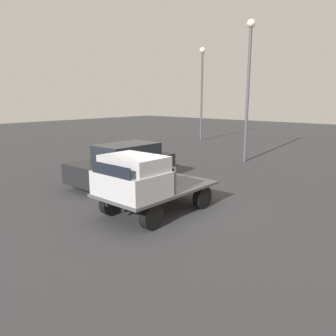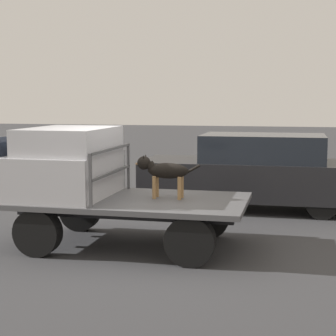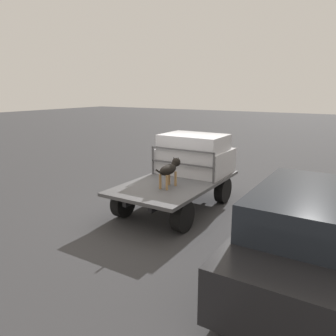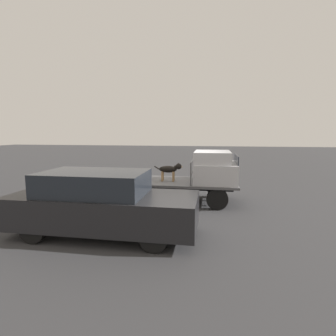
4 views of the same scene
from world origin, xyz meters
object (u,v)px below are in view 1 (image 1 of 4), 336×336
at_px(parked_sedan, 124,163).
at_px(light_pole_near, 249,74).
at_px(dog, 166,170).
at_px(flatbed_truck, 158,194).

distance_m(parked_sedan, light_pole_near, 8.43).
relative_size(dog, parked_sedan, 0.23).
xyz_separation_m(flatbed_truck, dog, (-0.52, -0.13, 0.64)).
distance_m(flatbed_truck, dog, 0.84).
height_order(dog, parked_sedan, parked_sedan).
xyz_separation_m(parked_sedan, light_pole_near, (-7.34, 1.52, 3.85)).
xyz_separation_m(dog, light_pole_near, (-8.53, -1.82, 3.44)).
height_order(flatbed_truck, light_pole_near, light_pole_near).
bearing_deg(parked_sedan, light_pole_near, 170.43).
bearing_deg(flatbed_truck, dog, -166.09).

